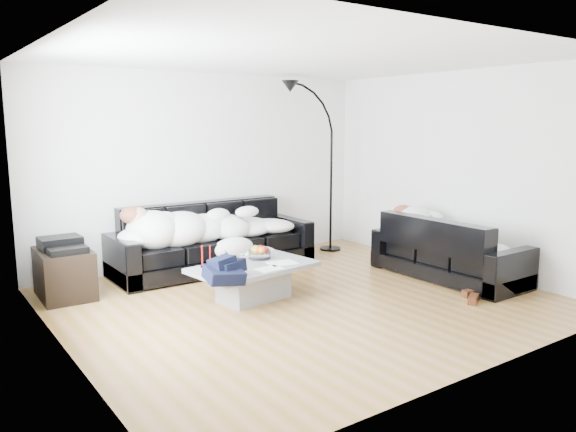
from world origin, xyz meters
TOP-DOWN VIEW (x-y plane):
  - ground at (0.00, 0.00)m, footprint 5.00×5.00m
  - wall_back at (0.00, 2.25)m, footprint 5.00×0.02m
  - wall_left at (-2.50, 0.00)m, footprint 0.02×4.50m
  - wall_right at (2.50, 0.00)m, footprint 0.02×4.50m
  - ceiling at (0.00, 0.00)m, footprint 5.00×5.00m
  - sofa_back at (-0.20, 1.73)m, footprint 2.67×0.92m
  - sofa_right at (2.03, -0.32)m, footprint 0.83×1.94m
  - sleeper_back at (-0.20, 1.68)m, footprint 2.26×0.78m
  - sleeper_right at (2.03, -0.32)m, footprint 0.70×1.66m
  - teal_cushion at (1.97, 0.28)m, footprint 0.42×0.38m
  - coffee_table at (-0.43, 0.34)m, footprint 1.43×0.95m
  - fruit_bowl at (-0.22, 0.55)m, footprint 0.33×0.33m
  - wine_glass_a at (-0.70, 0.50)m, footprint 0.08×0.08m
  - wine_glass_b at (-0.82, 0.33)m, footprint 0.09×0.09m
  - wine_glass_c at (-0.57, 0.36)m, footprint 0.08×0.08m
  - candle_left at (-0.94, 0.57)m, footprint 0.05×0.05m
  - candle_right at (-0.83, 0.61)m, footprint 0.05×0.05m
  - newspaper_a at (-0.14, 0.22)m, footprint 0.34×0.28m
  - newspaper_b at (-0.39, 0.09)m, footprint 0.30×0.22m
  - navy_jacket at (-0.95, 0.03)m, footprint 0.45×0.40m
  - shoes at (1.54, -1.06)m, footprint 0.47×0.39m
  - av_cabinet at (-2.12, 1.64)m, footprint 0.57×0.80m
  - stereo at (-2.12, 1.64)m, footprint 0.44×0.34m
  - floor_lamp at (1.82, 1.76)m, footprint 0.86×0.55m

SIDE VIEW (x-z plane):
  - ground at x=0.00m, z-range 0.00..0.00m
  - shoes at x=1.54m, z-range 0.00..0.09m
  - coffee_table at x=-0.43m, z-range 0.00..0.39m
  - av_cabinet at x=-2.12m, z-range 0.00..0.54m
  - sofa_right at x=2.03m, z-range 0.00..0.78m
  - newspaper_a at x=-0.14m, z-range 0.40..0.40m
  - newspaper_b at x=-0.39m, z-range 0.40..0.40m
  - sofa_back at x=-0.20m, z-range 0.00..0.87m
  - wine_glass_c at x=-0.57m, z-range 0.39..0.55m
  - fruit_bowl at x=-0.22m, z-range 0.39..0.55m
  - wine_glass_a at x=-0.70m, z-range 0.39..0.56m
  - wine_glass_b at x=-0.82m, z-range 0.39..0.57m
  - candle_right at x=-0.83m, z-range 0.39..0.60m
  - candle_left at x=-0.94m, z-range 0.39..0.63m
  - navy_jacket at x=-0.95m, z-range 0.47..0.67m
  - stereo at x=-2.12m, z-range 0.54..0.67m
  - sleeper_right at x=2.03m, z-range 0.42..0.83m
  - sleeper_back at x=-0.20m, z-range 0.42..0.87m
  - teal_cushion at x=1.97m, z-range 0.62..0.82m
  - floor_lamp at x=1.82m, z-range 0.00..2.21m
  - wall_back at x=0.00m, z-range 0.00..2.60m
  - wall_left at x=-2.50m, z-range 0.00..2.60m
  - wall_right at x=2.50m, z-range 0.00..2.60m
  - ceiling at x=0.00m, z-range 2.60..2.60m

